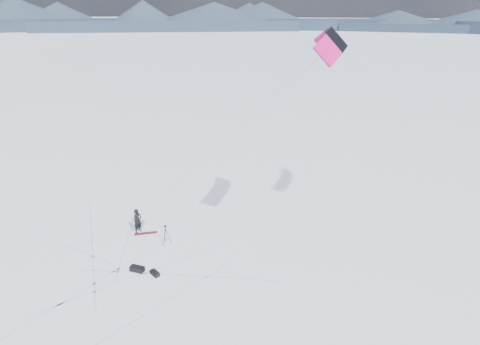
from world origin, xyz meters
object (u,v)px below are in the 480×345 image
at_px(snowkiter, 139,232).
at_px(gear_bag_b, 155,273).
at_px(snowboard, 146,233).
at_px(tripod, 166,232).
at_px(gear_bag_a, 137,269).

height_order(snowkiter, gear_bag_b, snowkiter).
bearing_deg(snowboard, snowkiter, 147.83).
bearing_deg(gear_bag_b, snowkiter, 160.86).
bearing_deg(snowkiter, tripod, -86.54).
distance_m(snowkiter, snowboard, 0.54).
distance_m(snowkiter, gear_bag_b, 5.19).
height_order(tripod, gear_bag_b, tripod).
relative_size(tripod, gear_bag_a, 1.59).
height_order(snowkiter, gear_bag_a, snowkiter).
bearing_deg(gear_bag_b, snowboard, 156.21).
bearing_deg(snowboard, gear_bag_a, -95.98).
xyz_separation_m(snowkiter, tripod, (2.54, -0.47, 0.86)).
relative_size(snowkiter, gear_bag_b, 2.44).
distance_m(snowboard, gear_bag_a, 4.24).
xyz_separation_m(tripod, gear_bag_a, (0.11, -3.17, -0.70)).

